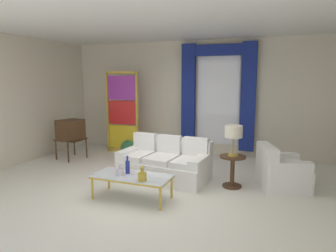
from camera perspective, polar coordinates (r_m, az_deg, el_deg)
The scene contains 16 objects.
ground_plane at distance 5.59m, azimuth -3.39°, elevation -12.06°, with size 16.00×16.00×0.00m, color silver.
wall_rear at distance 8.12m, azimuth 5.43°, elevation 5.37°, with size 8.00×0.12×3.00m, color beige.
wall_left at distance 7.92m, azimuth -26.56°, elevation 4.38°, with size 0.12×7.00×3.00m, color beige.
ceiling_slab at distance 6.04m, azimuth -0.39°, elevation 18.65°, with size 8.00×7.60×0.04m, color white.
curtained_window at distance 7.81m, azimuth 9.41°, elevation 6.92°, with size 2.00×0.17×2.70m.
couch_white_long at distance 6.12m, azimuth -0.45°, elevation -7.16°, with size 1.83×1.08×0.86m.
coffee_table at distance 5.12m, azimuth -6.87°, elevation -9.68°, with size 1.31×0.59×0.41m.
bottle_blue_decanter at distance 5.13m, azimuth -9.19°, elevation -8.49°, with size 0.11×0.11×0.20m.
bottle_crystal_tall at distance 4.80m, azimuth -4.93°, elevation -9.43°, with size 0.14×0.14×0.24m.
bottle_amber_squat at distance 5.18m, azimuth -7.71°, elevation -7.60°, with size 0.07×0.07×0.31m.
vintage_tv at distance 7.88m, azimuth -18.08°, elevation -0.79°, with size 0.63×0.69×1.35m.
armchair_white at distance 5.99m, azimuth 20.52°, elevation -8.28°, with size 1.03×1.02×0.80m.
stained_glass_divider at distance 8.20m, azimuth -8.74°, elevation 2.24°, with size 0.95×0.05×2.20m.
peacock_figurine at distance 7.84m, azimuth -8.03°, elevation -4.27°, with size 0.44×0.60×0.50m.
round_side_table at distance 5.76m, azimuth 12.17°, elevation -7.89°, with size 0.48×0.48×0.59m.
table_lamp_brass at distance 5.60m, azimuth 12.40°, elevation -1.29°, with size 0.32×0.32×0.57m.
Camera 1 is at (2.16, -4.75, 2.01)m, focal length 32.03 mm.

